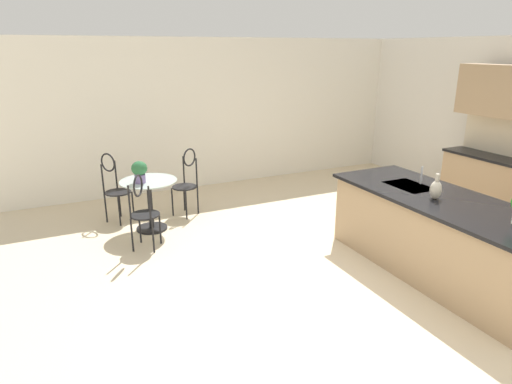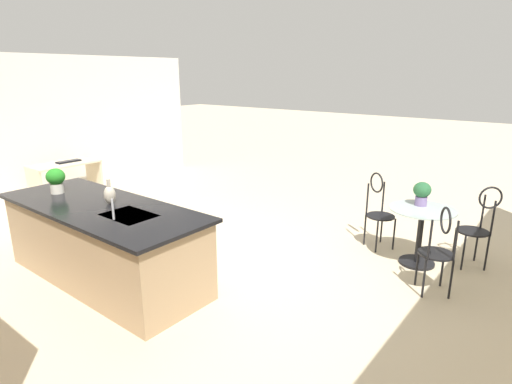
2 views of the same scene
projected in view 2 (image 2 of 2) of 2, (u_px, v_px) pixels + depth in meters
ground_plane at (179, 261)px, 5.42m from camera, size 40.00×40.00×0.00m
wall_right at (17, 130)px, 7.58m from camera, size 0.12×7.80×2.70m
kitchen_island at (104, 242)px, 4.83m from camera, size 2.80×1.06×0.92m
bistro_table at (420, 231)px, 5.23m from camera, size 0.80×0.80×0.74m
chair_near_window at (479, 223)px, 5.14m from camera, size 0.53×0.53×1.04m
chair_by_island at (379, 207)px, 5.75m from camera, size 0.52×0.52×1.04m
chair_toward_desk at (439, 246)px, 4.45m from camera, size 0.52×0.52×1.04m
sink_faucet at (113, 209)px, 4.21m from camera, size 0.02×0.02×0.22m
writing_desk at (66, 175)px, 7.81m from camera, size 0.60×1.20×0.74m
keyboard at (69, 161)px, 7.83m from camera, size 0.16×0.44×0.03m
potted_plant_on_table at (422, 192)px, 5.23m from camera, size 0.22×0.22×0.30m
potted_plant_counter_far at (56, 179)px, 5.12m from camera, size 0.22×0.22×0.31m
vase_on_counter at (110, 194)px, 4.73m from camera, size 0.13×0.13×0.29m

